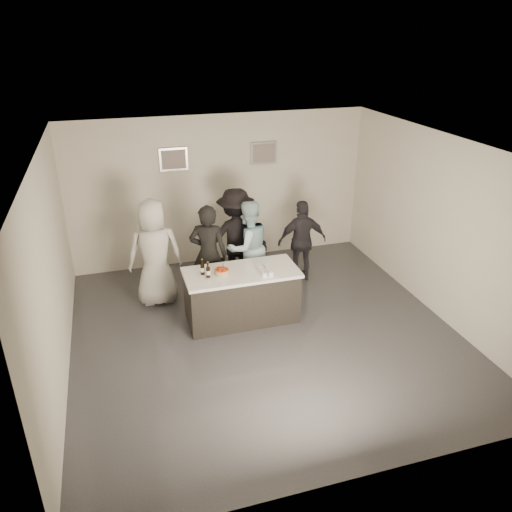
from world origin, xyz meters
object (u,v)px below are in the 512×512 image
bar_counter (242,295)px  person_main_black (209,255)px  person_guest_back (236,237)px  beer_bottle_b (208,270)px  person_guest_right (302,241)px  person_main_blue (248,247)px  beer_bottle_a (202,267)px  person_guest_left (155,253)px  cake (222,272)px

bar_counter → person_main_black: 0.97m
bar_counter → person_guest_back: bearing=79.1°
beer_bottle_b → person_guest_right: size_ratio=0.16×
person_main_blue → beer_bottle_a: bearing=27.0°
person_main_blue → beer_bottle_b: bearing=32.8°
bar_counter → beer_bottle_a: 0.85m
person_guest_left → bar_counter: bearing=143.1°
person_guest_left → person_guest_right: bearing=-176.8°
beer_bottle_a → person_guest_right: person_guest_right is taller
cake → beer_bottle_a: bearing=165.2°
bar_counter → person_main_black: size_ratio=1.03×
beer_bottle_b → person_guest_left: bearing=124.3°
person_main_blue → person_guest_left: (-1.66, 0.06, 0.08)m
person_guest_right → person_guest_back: person_guest_back is taller
beer_bottle_a → person_guest_left: person_guest_left is taller
bar_counter → person_main_black: bearing=116.1°
bar_counter → beer_bottle_b: beer_bottle_b is taller
bar_counter → person_main_black: (-0.38, 0.77, 0.46)m
cake → beer_bottle_a: 0.32m
person_guest_left → person_main_blue: bearing=179.2°
person_main_black → person_main_blue: person_main_black is taller
beer_bottle_b → person_guest_back: size_ratio=0.14×
cake → person_main_black: 0.78m
beer_bottle_a → beer_bottle_b: bearing=-62.8°
person_guest_right → person_main_black: bearing=14.7°
cake → beer_bottle_b: (-0.23, -0.05, 0.09)m
beer_bottle_b → person_guest_back: person_guest_back is taller
person_guest_back → person_main_black: bearing=45.5°
person_main_black → person_guest_left: 0.93m
bar_counter → cake: cake is taller
beer_bottle_b → person_guest_left: person_guest_left is taller
bar_counter → person_guest_left: bearing=141.8°
person_main_blue → person_guest_right: bearing=173.6°
beer_bottle_a → person_main_blue: size_ratio=0.15×
person_main_blue → person_guest_left: 1.66m
beer_bottle_a → person_guest_right: 2.36m
beer_bottle_b → person_main_blue: 1.38m
person_main_blue → person_guest_back: person_guest_back is taller
beer_bottle_a → person_main_black: 0.75m
cake → person_main_blue: 1.19m
person_guest_left → person_guest_right: 2.77m
person_guest_back → person_main_blue: bearing=112.6°
cake → person_guest_right: bearing=31.2°
bar_counter → beer_bottle_a: beer_bottle_a is taller
cake → person_guest_right: person_guest_right is taller
cake → person_guest_right: size_ratio=0.14×
beer_bottle_a → person_main_black: (0.24, 0.70, -0.12)m
beer_bottle_b → person_main_black: 0.86m
bar_counter → person_main_blue: bearing=68.1°
cake → person_guest_back: size_ratio=0.12×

